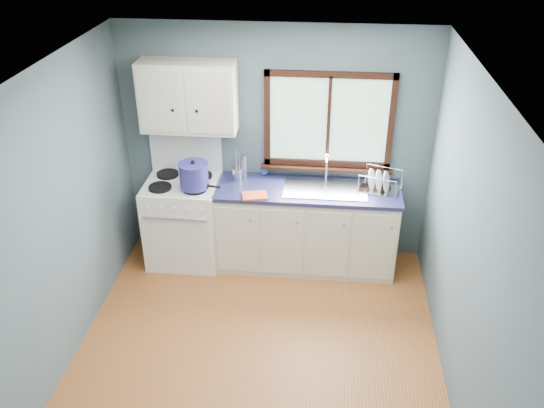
# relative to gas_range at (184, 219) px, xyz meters

# --- Properties ---
(floor) EXTENTS (3.20, 3.60, 0.02)m
(floor) POSITION_rel_gas_range_xyz_m (0.95, -1.47, -0.50)
(floor) COLOR #A25B28
(floor) RESTS_ON ground
(ceiling) EXTENTS (3.20, 3.60, 0.02)m
(ceiling) POSITION_rel_gas_range_xyz_m (0.95, -1.47, 2.02)
(ceiling) COLOR white
(ceiling) RESTS_ON wall_back
(wall_back) EXTENTS (3.20, 0.02, 2.50)m
(wall_back) POSITION_rel_gas_range_xyz_m (0.95, 0.34, 0.76)
(wall_back) COLOR #4E6064
(wall_back) RESTS_ON ground
(wall_left) EXTENTS (0.02, 3.60, 2.50)m
(wall_left) POSITION_rel_gas_range_xyz_m (-0.66, -1.47, 0.76)
(wall_left) COLOR #4E6064
(wall_left) RESTS_ON ground
(wall_right) EXTENTS (0.02, 3.60, 2.50)m
(wall_right) POSITION_rel_gas_range_xyz_m (2.56, -1.47, 0.76)
(wall_right) COLOR #4E6064
(wall_right) RESTS_ON ground
(gas_range) EXTENTS (0.76, 0.69, 1.36)m
(gas_range) POSITION_rel_gas_range_xyz_m (0.00, 0.00, 0.00)
(gas_range) COLOR white
(gas_range) RESTS_ON floor
(base_cabinets) EXTENTS (1.85, 0.60, 0.88)m
(base_cabinets) POSITION_rel_gas_range_xyz_m (1.31, 0.02, -0.08)
(base_cabinets) COLOR beige
(base_cabinets) RESTS_ON floor
(countertop) EXTENTS (1.89, 0.64, 0.04)m
(countertop) POSITION_rel_gas_range_xyz_m (1.31, 0.02, 0.41)
(countertop) COLOR #191B3E
(countertop) RESTS_ON base_cabinets
(sink) EXTENTS (0.84, 0.46, 0.44)m
(sink) POSITION_rel_gas_range_xyz_m (1.49, 0.02, 0.37)
(sink) COLOR silver
(sink) RESTS_ON countertop
(window) EXTENTS (1.36, 0.10, 1.03)m
(window) POSITION_rel_gas_range_xyz_m (1.48, 0.30, 0.98)
(window) COLOR #9EC6A8
(window) RESTS_ON wall_back
(upper_cabinets) EXTENTS (0.95, 0.35, 0.70)m
(upper_cabinets) POSITION_rel_gas_range_xyz_m (0.10, 0.15, 1.31)
(upper_cabinets) COLOR beige
(upper_cabinets) RESTS_ON wall_back
(skillet) EXTENTS (0.38, 0.27, 0.05)m
(skillet) POSITION_rel_gas_range_xyz_m (0.20, -0.14, 0.49)
(skillet) COLOR black
(skillet) RESTS_ON gas_range
(stockpot) EXTENTS (0.39, 0.39, 0.29)m
(stockpot) POSITION_rel_gas_range_xyz_m (0.17, -0.14, 0.60)
(stockpot) COLOR navy
(stockpot) RESTS_ON gas_range
(utensil_crock) EXTENTS (0.13, 0.13, 0.34)m
(utensil_crock) POSITION_rel_gas_range_xyz_m (0.57, 0.14, 0.50)
(utensil_crock) COLOR silver
(utensil_crock) RESTS_ON countertop
(thermos) EXTENTS (0.07, 0.07, 0.27)m
(thermos) POSITION_rel_gas_range_xyz_m (0.64, 0.16, 0.56)
(thermos) COLOR silver
(thermos) RESTS_ON countertop
(soap_bottle) EXTENTS (0.11, 0.11, 0.23)m
(soap_bottle) POSITION_rel_gas_range_xyz_m (0.84, 0.27, 0.54)
(soap_bottle) COLOR #2751A8
(soap_bottle) RESTS_ON countertop
(dish_towel) EXTENTS (0.28, 0.23, 0.02)m
(dish_towel) POSITION_rel_gas_range_xyz_m (0.79, -0.21, 0.44)
(dish_towel) COLOR #D95225
(dish_towel) RESTS_ON countertop
(dish_rack) EXTENTS (0.47, 0.41, 0.21)m
(dish_rack) POSITION_rel_gas_range_xyz_m (2.03, 0.07, 0.48)
(dish_rack) COLOR silver
(dish_rack) RESTS_ON countertop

